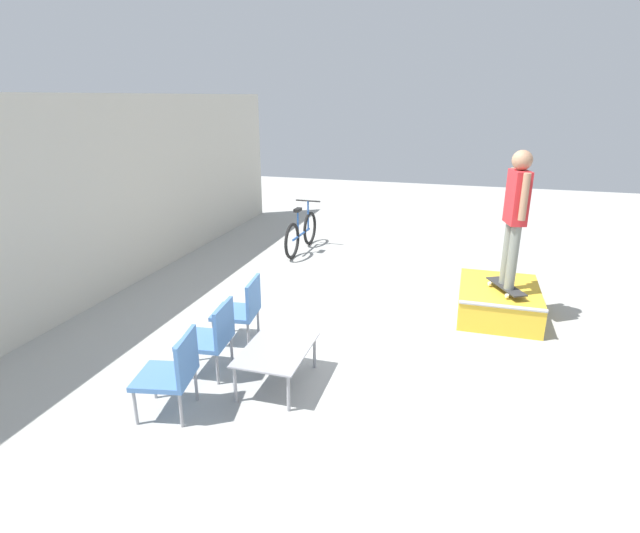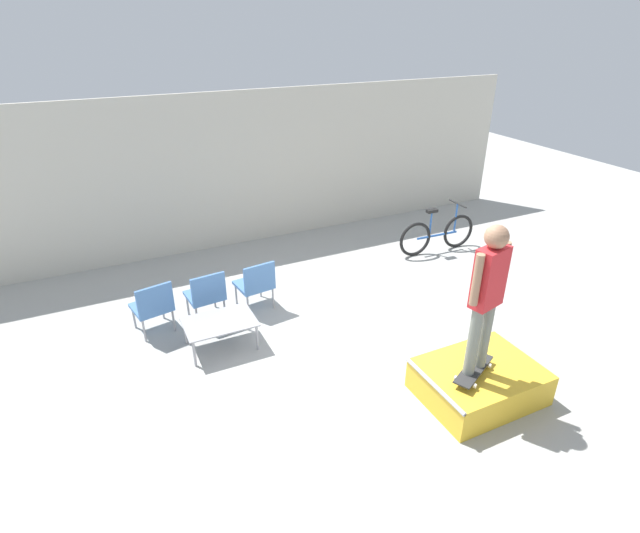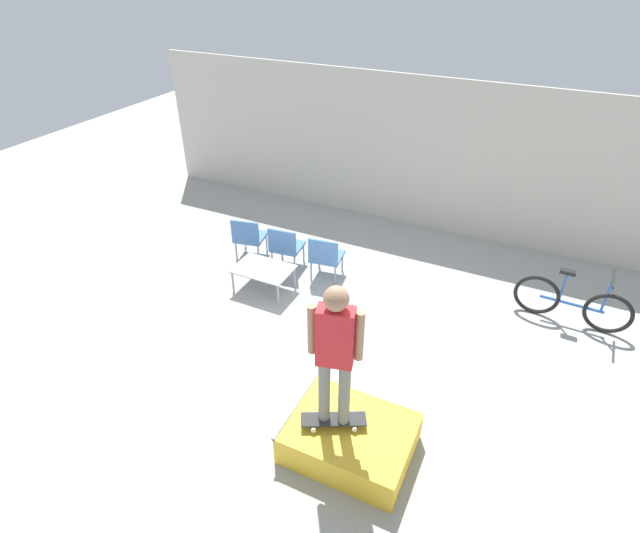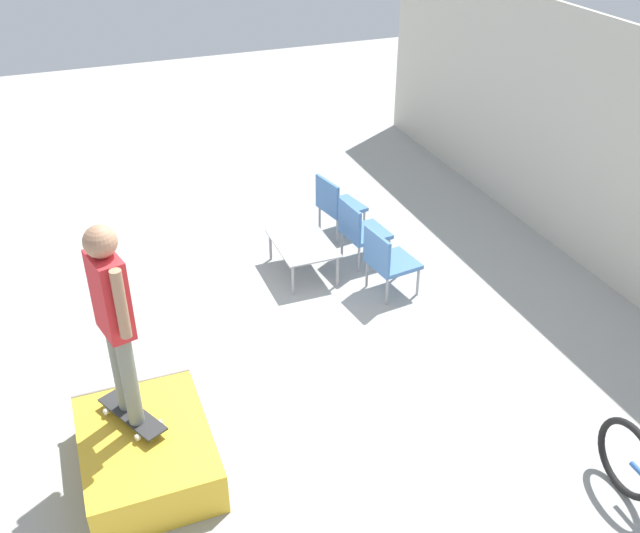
{
  "view_description": "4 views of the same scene",
  "coord_description": "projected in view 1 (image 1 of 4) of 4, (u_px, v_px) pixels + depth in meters",
  "views": [
    {
      "loc": [
        -6.09,
        -0.73,
        2.96
      ],
      "look_at": [
        -0.52,
        0.9,
        0.97
      ],
      "focal_mm": 28.0,
      "sensor_mm": 36.0,
      "label": 1
    },
    {
      "loc": [
        -2.95,
        -4.82,
        4.22
      ],
      "look_at": [
        -0.17,
        0.99,
        0.96
      ],
      "focal_mm": 28.0,
      "sensor_mm": 36.0,
      "label": 2
    },
    {
      "loc": [
        2.19,
        -4.83,
        5.01
      ],
      "look_at": [
        -0.5,
        0.76,
        0.96
      ],
      "focal_mm": 28.0,
      "sensor_mm": 36.0,
      "label": 3
    },
    {
      "loc": [
        5.49,
        -1.51,
        4.76
      ],
      "look_at": [
        -0.41,
        0.77,
        0.87
      ],
      "focal_mm": 40.0,
      "sensor_mm": 36.0,
      "label": 4
    }
  ],
  "objects": [
    {
      "name": "ground_plane",
      "position": [
        395.0,
        329.0,
        6.68
      ],
      "size": [
        24.0,
        24.0,
        0.0
      ],
      "primitive_type": "plane",
      "color": "#A8A8A3"
    },
    {
      "name": "house_wall_back",
      "position": [
        100.0,
        200.0,
        7.38
      ],
      "size": [
        12.0,
        0.06,
        3.0
      ],
      "color": "beige",
      "rests_on": "ground_plane"
    },
    {
      "name": "skate_ramp_box",
      "position": [
        498.0,
        301.0,
        7.06
      ],
      "size": [
        1.43,
        1.07,
        0.44
      ],
      "color": "gold",
      "rests_on": "ground_plane"
    },
    {
      "name": "skateboard_on_ramp",
      "position": [
        506.0,
        287.0,
        6.79
      ],
      "size": [
        0.75,
        0.51,
        0.07
      ],
      "rotation": [
        0.0,
        0.0,
        0.47
      ],
      "color": "#2D2D2D",
      "rests_on": "skate_ramp_box"
    },
    {
      "name": "person_skater",
      "position": [
        516.0,
        208.0,
        6.43
      ],
      "size": [
        0.56,
        0.28,
        1.81
      ],
      "rotation": [
        0.0,
        0.0,
        0.24
      ],
      "color": "gray",
      "rests_on": "skateboard_on_ramp"
    },
    {
      "name": "coffee_table",
      "position": [
        277.0,
        352.0,
        5.3
      ],
      "size": [
        0.98,
        0.67,
        0.42
      ],
      "color": "#9E9EA3",
      "rests_on": "ground_plane"
    },
    {
      "name": "patio_chair_left",
      "position": [
        173.0,
        370.0,
        4.78
      ],
      "size": [
        0.61,
        0.61,
        0.84
      ],
      "rotation": [
        0.0,
        0.0,
        3.34
      ],
      "color": "#99999E",
      "rests_on": "ground_plane"
    },
    {
      "name": "patio_chair_center",
      "position": [
        212.0,
        335.0,
        5.48
      ],
      "size": [
        0.57,
        0.57,
        0.84
      ],
      "rotation": [
        0.0,
        0.0,
        3.24
      ],
      "color": "#99999E",
      "rests_on": "ground_plane"
    },
    {
      "name": "patio_chair_right",
      "position": [
        242.0,
        308.0,
        6.2
      ],
      "size": [
        0.58,
        0.58,
        0.84
      ],
      "rotation": [
        0.0,
        0.0,
        3.27
      ],
      "color": "#99999E",
      "rests_on": "ground_plane"
    },
    {
      "name": "bicycle",
      "position": [
        301.0,
        233.0,
        9.94
      ],
      "size": [
        1.71,
        0.52,
        0.96
      ],
      "rotation": [
        0.0,
        0.0,
        -0.04
      ],
      "color": "black",
      "rests_on": "ground_plane"
    }
  ]
}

